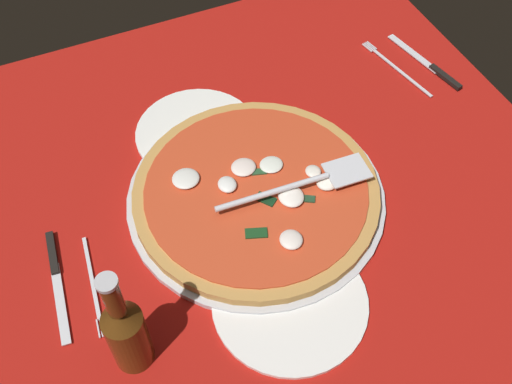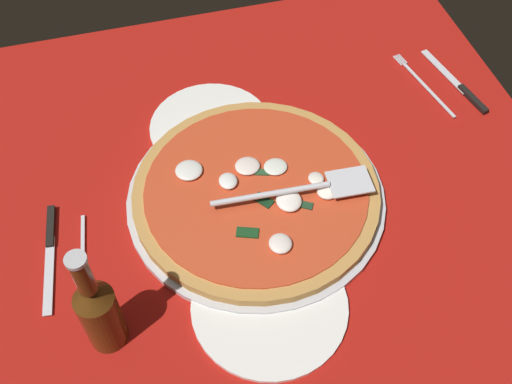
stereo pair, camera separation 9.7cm
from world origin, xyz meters
The scene contains 10 objects.
ground_plane centered at (0.00, 0.00, -0.40)cm, with size 100.39×100.39×0.80cm, color #A81610.
checker_pattern centered at (0.00, 0.00, 0.05)cm, with size 100.39×100.39×0.10cm.
pizza_pan centered at (-2.33, 4.37, 0.79)cm, with size 43.70×43.70×1.37cm, color silver.
dinner_plate_left centered at (-22.27, 7.75, 0.60)cm, with size 23.72×23.72×1.00cm, color white.
dinner_plate_right centered at (16.06, 8.13, 0.60)cm, with size 22.59×22.59×1.00cm, color white.
pizza centered at (-2.36, 4.33, 2.49)cm, with size 41.50×41.50×3.31cm.
pizza_server centered at (-5.69, -2.27, 5.15)cm, with size 6.03×26.98×1.00cm.
place_setting_near centered at (14.67, -38.52, 0.45)cm, with size 21.73×16.74×1.40cm.
place_setting_far centered at (-5.21, 36.67, 0.47)cm, with size 21.08×13.06×1.40cm.
beer_bottle centered at (-20.57, 31.57, 8.31)cm, with size 5.62×5.62×21.96cm.
Camera 2 is at (-62.45, 20.94, 84.30)cm, focal length 43.03 mm.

